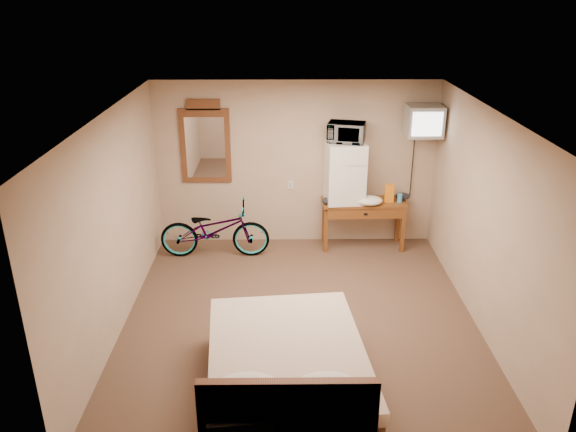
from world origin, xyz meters
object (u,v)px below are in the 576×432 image
object	(u,v)px
mini_fridge	(345,172)
microwave	(346,132)
crt_television	(424,121)
bicycle	(215,230)
blue_cup	(400,198)
wall_mirror	(205,143)
desk	(364,210)
bed	(287,372)

from	to	relation	value
mini_fridge	microwave	xyz separation A→B (m)	(0.00, 0.00, 0.59)
crt_television	bicycle	bearing A→B (deg)	-174.63
blue_cup	wall_mirror	distance (m)	3.00
desk	microwave	distance (m)	1.22
mini_fridge	bicycle	distance (m)	2.09
bicycle	bed	xyz separation A→B (m)	(1.03, -3.12, -0.12)
microwave	wall_mirror	bearing A→B (deg)	-172.16
mini_fridge	bed	xyz separation A→B (m)	(-0.88, -3.43, -0.91)
mini_fridge	microwave	bearing A→B (deg)	56.23
wall_mirror	bed	world-z (taller)	wall_mirror
mini_fridge	bicycle	world-z (taller)	mini_fridge
desk	mini_fridge	world-z (taller)	mini_fridge
mini_fridge	bicycle	size ratio (longest dim) A/B	0.56
mini_fridge	bed	size ratio (longest dim) A/B	0.43
bed	mini_fridge	bearing A→B (deg)	75.63
mini_fridge	crt_television	size ratio (longest dim) A/B	1.52
wall_mirror	bed	xyz separation A→B (m)	(1.17, -3.65, -1.29)
desk	bicycle	bearing A→B (deg)	-173.23
desk	microwave	size ratio (longest dim) A/B	2.44
blue_cup	wall_mirror	size ratio (longest dim) A/B	0.10
desk	bed	size ratio (longest dim) A/B	0.60
mini_fridge	wall_mirror	world-z (taller)	wall_mirror
desk	mini_fridge	distance (m)	0.66
blue_cup	microwave	bearing A→B (deg)	174.66
desk	blue_cup	world-z (taller)	blue_cup
desk	blue_cup	size ratio (longest dim) A/B	9.81
crt_television	bicycle	world-z (taller)	crt_television
desk	bed	xyz separation A→B (m)	(-1.19, -3.38, -0.32)
microwave	crt_television	size ratio (longest dim) A/B	0.87
bicycle	bed	size ratio (longest dim) A/B	0.76
blue_cup	crt_television	distance (m)	1.18
blue_cup	bed	distance (m)	3.80
mini_fridge	blue_cup	world-z (taller)	mini_fridge
blue_cup	wall_mirror	xyz separation A→B (m)	(-2.88, 0.29, 0.77)
desk	bicycle	world-z (taller)	bicycle
wall_mirror	bicycle	xyz separation A→B (m)	(0.14, -0.53, -1.17)
blue_cup	wall_mirror	bearing A→B (deg)	174.17
bicycle	bed	distance (m)	3.29
mini_fridge	bed	world-z (taller)	mini_fridge
desk	bed	world-z (taller)	bed
desk	wall_mirror	world-z (taller)	wall_mirror
desk	bed	distance (m)	3.60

